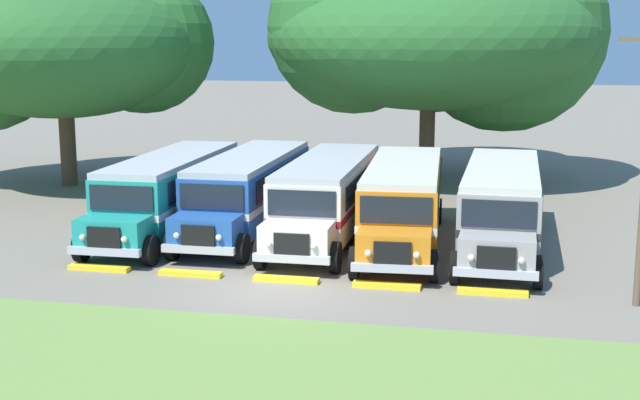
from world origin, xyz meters
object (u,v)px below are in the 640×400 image
(parked_bus_slot_2, at_px, (327,194))
(secondary_tree, at_px, (60,43))
(parked_bus_slot_0, at_px, (170,189))
(parked_bus_slot_4, at_px, (501,202))
(parked_bus_slot_3, at_px, (403,199))
(broad_shade_tree, at_px, (439,30))
(parked_bus_slot_1, at_px, (249,188))

(parked_bus_slot_2, bearing_deg, secondary_tree, -120.19)
(parked_bus_slot_0, xyz_separation_m, parked_bus_slot_4, (12.22, 0.03, 0.00))
(parked_bus_slot_2, height_order, parked_bus_slot_3, same)
(parked_bus_slot_3, relative_size, broad_shade_tree, 0.66)
(parked_bus_slot_1, height_order, broad_shade_tree, broad_shade_tree)
(broad_shade_tree, bearing_deg, parked_bus_slot_0, -122.30)
(parked_bus_slot_3, xyz_separation_m, parked_bus_slot_4, (3.40, 0.07, 0.00))
(secondary_tree, bearing_deg, parked_bus_slot_4, -22.52)
(parked_bus_slot_1, xyz_separation_m, parked_bus_slot_2, (3.14, -0.46, 0.00))
(parked_bus_slot_2, bearing_deg, broad_shade_tree, 167.29)
(broad_shade_tree, bearing_deg, parked_bus_slot_4, -76.30)
(parked_bus_slot_1, xyz_separation_m, secondary_tree, (-11.90, 7.99, 5.33))
(parked_bus_slot_1, xyz_separation_m, parked_bus_slot_4, (9.38, -0.83, 0.00))
(parked_bus_slot_0, relative_size, secondary_tree, 0.73)
(parked_bus_slot_4, height_order, broad_shade_tree, broad_shade_tree)
(parked_bus_slot_4, distance_m, secondary_tree, 23.64)
(parked_bus_slot_2, bearing_deg, parked_bus_slot_1, -99.22)
(parked_bus_slot_0, distance_m, parked_bus_slot_3, 8.82)
(broad_shade_tree, xyz_separation_m, secondary_tree, (-17.88, -5.11, -0.63))
(broad_shade_tree, relative_size, secondary_tree, 1.11)
(parked_bus_slot_2, bearing_deg, parked_bus_slot_0, -87.04)
(parked_bus_slot_4, bearing_deg, parked_bus_slot_2, -92.60)
(parked_bus_slot_3, bearing_deg, parked_bus_slot_4, 87.46)
(parked_bus_slot_0, bearing_deg, parked_bus_slot_4, 89.08)
(parked_bus_slot_3, height_order, broad_shade_tree, broad_shade_tree)
(parked_bus_slot_0, xyz_separation_m, parked_bus_slot_3, (8.82, -0.04, 0.00))
(parked_bus_slot_0, height_order, parked_bus_slot_3, same)
(parked_bus_slot_3, height_order, parked_bus_slot_4, same)
(parked_bus_slot_2, height_order, broad_shade_tree, broad_shade_tree)
(parked_bus_slot_1, bearing_deg, parked_bus_slot_2, 81.02)
(parked_bus_slot_0, distance_m, secondary_tree, 13.74)
(parked_bus_slot_0, distance_m, parked_bus_slot_1, 2.97)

